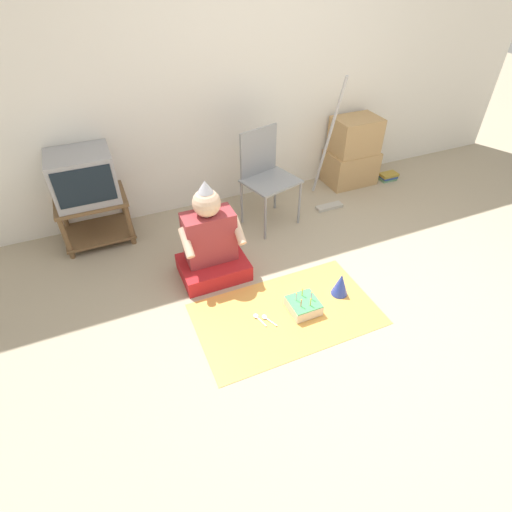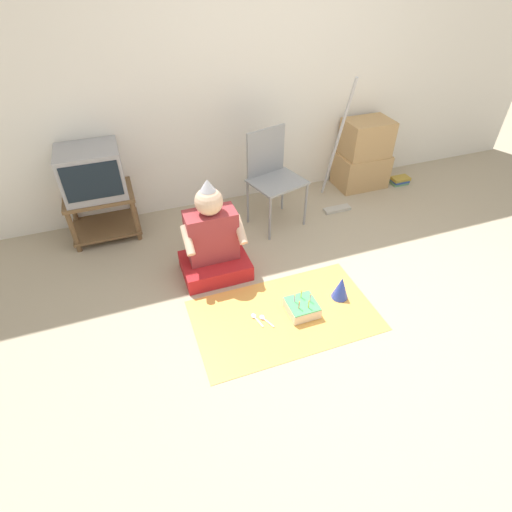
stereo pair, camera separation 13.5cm
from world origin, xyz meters
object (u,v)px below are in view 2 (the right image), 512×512
object	(u,v)px
cardboard_box_stack	(363,156)
birthday_cake	(302,307)
folding_chair	(272,171)
dust_mop	(337,172)
person_seated	(213,243)
party_hat_blue	(341,288)
tv	(92,172)
book_pile	(400,180)

from	to	relation	value
cardboard_box_stack	birthday_cake	size ratio (longest dim) A/B	3.37
folding_chair	dust_mop	size ratio (longest dim) A/B	0.69
person_seated	party_hat_blue	xyz separation A→B (m)	(0.82, -0.63, -0.19)
person_seated	birthday_cake	bearing A→B (deg)	-54.74
cardboard_box_stack	dust_mop	distance (m)	0.57
cardboard_box_stack	person_seated	size ratio (longest dim) A/B	0.86
folding_chair	cardboard_box_stack	size ratio (longest dim) A/B	1.22
folding_chair	party_hat_blue	xyz separation A→B (m)	(0.10, -1.19, -0.41)
tv	person_seated	distance (m)	1.22
tv	party_hat_blue	xyz separation A→B (m)	(1.61, -1.49, -0.53)
folding_chair	person_seated	distance (m)	0.94
party_hat_blue	dust_mop	bearing A→B (deg)	63.87
cardboard_box_stack	party_hat_blue	size ratio (longest dim) A/B	3.79
folding_chair	dust_mop	xyz separation A→B (m)	(0.69, 0.02, -0.14)
folding_chair	cardboard_box_stack	bearing A→B (deg)	14.91
folding_chair	cardboard_box_stack	world-z (taller)	folding_chair
tv	cardboard_box_stack	distance (m)	2.70
party_hat_blue	birthday_cake	bearing A→B (deg)	-172.69
tv	book_pile	world-z (taller)	tv
cardboard_box_stack	birthday_cake	bearing A→B (deg)	-132.55
tv	dust_mop	distance (m)	2.24
cardboard_box_stack	book_pile	world-z (taller)	cardboard_box_stack
dust_mop	book_pile	bearing A→B (deg)	9.82
dust_mop	party_hat_blue	xyz separation A→B (m)	(-0.59, -1.20, -0.28)
person_seated	dust_mop	bearing A→B (deg)	22.05
folding_chair	book_pile	xyz separation A→B (m)	(1.62, 0.18, -0.48)
dust_mop	birthday_cake	bearing A→B (deg)	-126.77
cardboard_box_stack	party_hat_blue	xyz separation A→B (m)	(-1.07, -1.50, -0.24)
tv	party_hat_blue	distance (m)	2.26
book_pile	person_seated	world-z (taller)	person_seated
folding_chair	person_seated	size ratio (longest dim) A/B	1.05
tv	birthday_cake	size ratio (longest dim) A/B	2.32
tv	party_hat_blue	size ratio (longest dim) A/B	2.62
birthday_cake	dust_mop	bearing A→B (deg)	53.23
dust_mop	birthday_cake	size ratio (longest dim) A/B	5.95
cardboard_box_stack	person_seated	xyz separation A→B (m)	(-1.89, -0.87, -0.06)
cardboard_box_stack	book_pile	bearing A→B (deg)	-17.15
folding_chair	dust_mop	world-z (taller)	dust_mop
cardboard_box_stack	party_hat_blue	bearing A→B (deg)	-125.64
dust_mop	folding_chair	bearing A→B (deg)	-178.70
folding_chair	birthday_cake	bearing A→B (deg)	-101.07
folding_chair	book_pile	size ratio (longest dim) A/B	4.34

